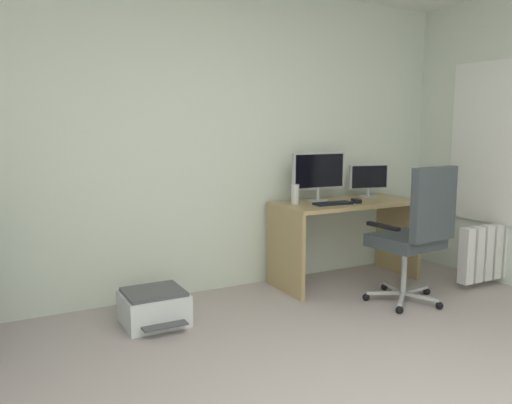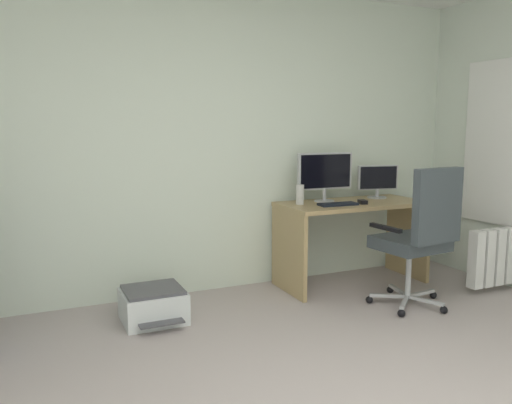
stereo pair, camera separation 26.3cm
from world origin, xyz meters
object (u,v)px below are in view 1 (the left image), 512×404
object	(u,v)px
keyboard	(333,203)
office_chair	(416,230)
desk	(345,224)
radiator	(495,251)
monitor_secondary	(369,179)
monitor_main	(319,173)
desktop_speaker	(295,194)
printer	(154,307)
computer_mouse	(356,201)

from	to	relation	value
keyboard	office_chair	xyz separation A→B (m)	(0.32, -0.66, -0.14)
desk	radiator	xyz separation A→B (m)	(1.14, -0.71, -0.24)
monitor_secondary	desk	bearing A→B (deg)	-161.51
monitor_main	keyboard	world-z (taller)	monitor_main
monitor_secondary	desktop_speaker	bearing A→B (deg)	-176.81
monitor_secondary	office_chair	bearing A→B (deg)	-106.40
desk	printer	xyz separation A→B (m)	(-1.86, -0.18, -0.42)
radiator	office_chair	bearing A→B (deg)	-176.15
keyboard	desktop_speaker	world-z (taller)	desktop_speaker
keyboard	office_chair	world-z (taller)	office_chair
printer	radiator	xyz separation A→B (m)	(3.00, -0.53, 0.18)
monitor_main	printer	size ratio (longest dim) A/B	1.10
printer	radiator	world-z (taller)	radiator
desk	desktop_speaker	size ratio (longest dim) A/B	7.74
desk	radiator	size ratio (longest dim) A/B	1.60
office_chair	radiator	bearing A→B (deg)	3.85
desk	office_chair	distance (m)	0.79
radiator	desktop_speaker	bearing A→B (deg)	154.59
desktop_speaker	printer	distance (m)	1.56
monitor_main	keyboard	xyz separation A→B (m)	(-0.01, -0.24, -0.25)
desktop_speaker	radiator	bearing A→B (deg)	-25.41
monitor_main	desktop_speaker	bearing A→B (deg)	-170.29
computer_mouse	monitor_main	bearing A→B (deg)	148.32
desktop_speaker	printer	size ratio (longest dim) A/B	0.34
monitor_secondary	radiator	distance (m)	1.30
desk	monitor_main	size ratio (longest dim) A/B	2.44
keyboard	printer	bearing A→B (deg)	-174.42
monitor_secondary	printer	distance (m)	2.38
monitor_secondary	desktop_speaker	size ratio (longest dim) A/B	2.29
monitor_main	radiator	distance (m)	1.74
monitor_secondary	desktop_speaker	distance (m)	0.86
monitor_main	monitor_secondary	distance (m)	0.59
computer_mouse	desktop_speaker	distance (m)	0.56
keyboard	computer_mouse	xyz separation A→B (m)	(0.25, -0.01, 0.01)
computer_mouse	monitor_secondary	bearing A→B (deg)	50.73
desk	computer_mouse	distance (m)	0.26
printer	monitor_secondary	bearing A→B (deg)	7.73
desktop_speaker	radiator	size ratio (longest dim) A/B	0.21
monitor_secondary	keyboard	world-z (taller)	monitor_secondary
keyboard	radiator	distance (m)	1.56
computer_mouse	keyboard	bearing A→B (deg)	-168.37
computer_mouse	office_chair	bearing A→B (deg)	-68.29
monitor_secondary	office_chair	xyz separation A→B (m)	(-0.26, -0.90, -0.31)
monitor_main	printer	bearing A→B (deg)	-169.59
keyboard	monitor_main	bearing A→B (deg)	91.11
monitor_secondary	monitor_main	bearing A→B (deg)	-179.98
radiator	computer_mouse	bearing A→B (deg)	152.81
monitor_secondary	keyboard	xyz separation A→B (m)	(-0.59, -0.24, -0.16)
desktop_speaker	printer	bearing A→B (deg)	-169.44
monitor_main	monitor_secondary	size ratio (longest dim) A/B	1.39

